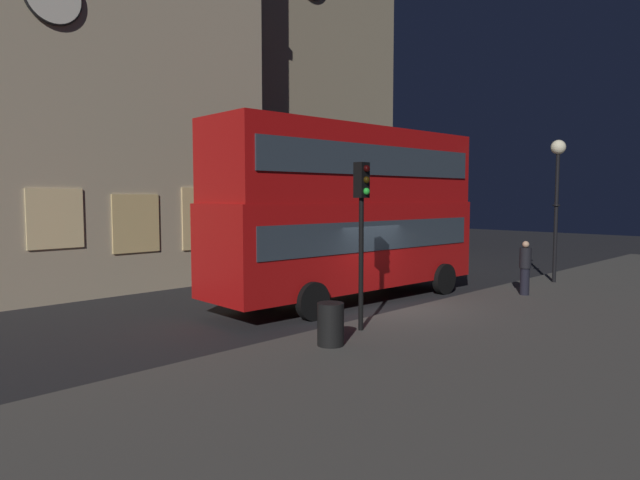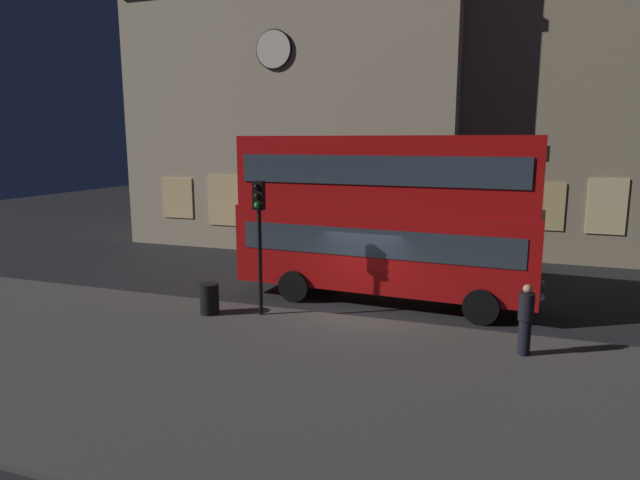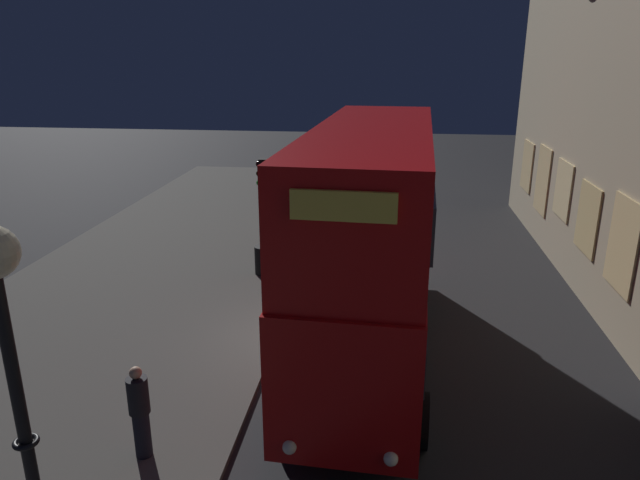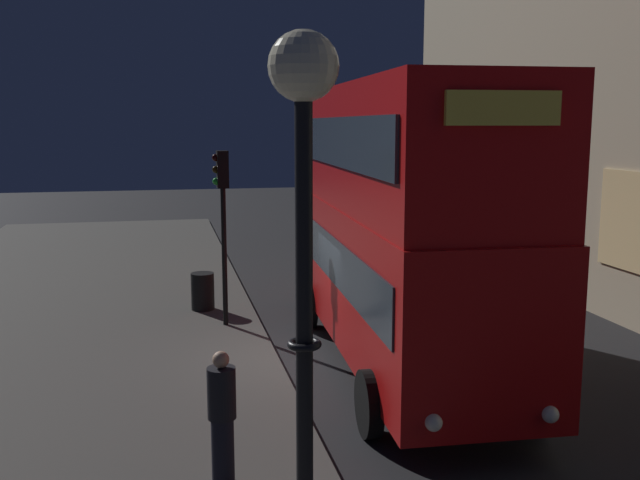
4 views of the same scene
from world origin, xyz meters
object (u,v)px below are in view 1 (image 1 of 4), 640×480
Objects in this scene: double_decker_bus at (349,206)px; traffic_light_near_kerb at (362,210)px; pedestrian at (525,267)px; litter_bin at (331,324)px; street_lamp at (557,174)px.

double_decker_bus is 2.49× the size of traffic_light_near_kerb.
pedestrian reaches higher than litter_bin.
street_lamp is (7.94, -3.44, 1.15)m from double_decker_bus.
double_decker_bus is 6.35m from litter_bin.
street_lamp reaches higher than traffic_light_near_kerb.
litter_bin is (-1.54, -0.42, -2.46)m from traffic_light_near_kerb.
litter_bin is at bearing -92.53° from pedestrian.
double_decker_bus reaches higher than litter_bin.
double_decker_bus is 1.88× the size of street_lamp.
traffic_light_near_kerb is at bearing -131.22° from double_decker_bus.
pedestrian is (4.47, -3.85, -2.03)m from double_decker_bus.
street_lamp is 13.07m from litter_bin.
traffic_light_near_kerb reaches higher than litter_bin.
litter_bin is (-12.55, -0.15, -3.63)m from street_lamp.
litter_bin is at bearing -166.85° from traffic_light_near_kerb.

